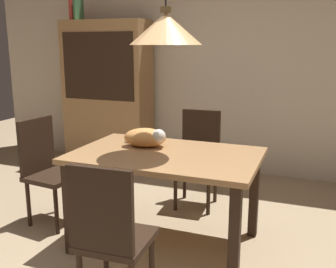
{
  "coord_description": "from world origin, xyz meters",
  "views": [
    {
      "loc": [
        1.14,
        -2.06,
        1.55
      ],
      "look_at": [
        0.04,
        0.78,
        0.85
      ],
      "focal_mm": 41.64,
      "sensor_mm": 36.0,
      "label": 1
    }
  ],
  "objects_px": {
    "chair_far_back": "(198,154)",
    "pendant_lamp": "(166,28)",
    "book_green_slim": "(79,10)",
    "dining_table": "(166,166)",
    "cat_sleeping": "(146,137)",
    "chair_near_front": "(110,233)",
    "book_red_tall": "(75,9)",
    "hutch_bookcase": "(108,97)",
    "chair_left_side": "(47,166)"
  },
  "relations": [
    {
      "from": "chair_near_front",
      "to": "hutch_bookcase",
      "type": "xyz_separation_m",
      "value": [
        -1.49,
        2.61,
        0.38
      ]
    },
    {
      "from": "dining_table",
      "to": "pendant_lamp",
      "type": "height_order",
      "value": "pendant_lamp"
    },
    {
      "from": "chair_left_side",
      "to": "pendant_lamp",
      "type": "xyz_separation_m",
      "value": [
        1.13,
        -0.01,
        1.15
      ]
    },
    {
      "from": "dining_table",
      "to": "chair_left_side",
      "type": "height_order",
      "value": "chair_left_side"
    },
    {
      "from": "cat_sleeping",
      "to": "book_green_slim",
      "type": "distance_m",
      "value": 2.58
    },
    {
      "from": "chair_near_front",
      "to": "cat_sleeping",
      "type": "xyz_separation_m",
      "value": [
        -0.22,
        1.0,
        0.32
      ]
    },
    {
      "from": "chair_left_side",
      "to": "cat_sleeping",
      "type": "xyz_separation_m",
      "value": [
        0.91,
        0.11,
        0.32
      ]
    },
    {
      "from": "chair_far_back",
      "to": "chair_near_front",
      "type": "distance_m",
      "value": 1.76
    },
    {
      "from": "chair_left_side",
      "to": "cat_sleeping",
      "type": "relative_size",
      "value": 2.34
    },
    {
      "from": "cat_sleeping",
      "to": "book_green_slim",
      "type": "relative_size",
      "value": 1.53
    },
    {
      "from": "chair_left_side",
      "to": "book_red_tall",
      "type": "xyz_separation_m",
      "value": [
        -0.79,
        1.73,
        1.48
      ]
    },
    {
      "from": "chair_near_front",
      "to": "book_green_slim",
      "type": "distance_m",
      "value": 3.53
    },
    {
      "from": "dining_table",
      "to": "chair_far_back",
      "type": "relative_size",
      "value": 1.51
    },
    {
      "from": "book_green_slim",
      "to": "chair_near_front",
      "type": "bearing_deg",
      "value": -54.42
    },
    {
      "from": "chair_far_back",
      "to": "pendant_lamp",
      "type": "distance_m",
      "value": 1.45
    },
    {
      "from": "dining_table",
      "to": "book_green_slim",
      "type": "distance_m",
      "value": 2.88
    },
    {
      "from": "cat_sleeping",
      "to": "dining_table",
      "type": "bearing_deg",
      "value": -29.06
    },
    {
      "from": "pendant_lamp",
      "to": "book_green_slim",
      "type": "distance_m",
      "value": 2.57
    },
    {
      "from": "chair_left_side",
      "to": "cat_sleeping",
      "type": "bearing_deg",
      "value": 6.93
    },
    {
      "from": "chair_far_back",
      "to": "book_green_slim",
      "type": "height_order",
      "value": "book_green_slim"
    },
    {
      "from": "chair_left_side",
      "to": "book_green_slim",
      "type": "height_order",
      "value": "book_green_slim"
    },
    {
      "from": "hutch_bookcase",
      "to": "pendant_lamp",
      "type": "bearing_deg",
      "value": -49.42
    },
    {
      "from": "hutch_bookcase",
      "to": "book_red_tall",
      "type": "xyz_separation_m",
      "value": [
        -0.43,
        0.0,
        1.1
      ]
    },
    {
      "from": "dining_table",
      "to": "chair_near_front",
      "type": "height_order",
      "value": "chair_near_front"
    },
    {
      "from": "book_green_slim",
      "to": "book_red_tall",
      "type": "bearing_deg",
      "value": 180.0
    },
    {
      "from": "chair_left_side",
      "to": "hutch_bookcase",
      "type": "relative_size",
      "value": 0.5
    },
    {
      "from": "chair_far_back",
      "to": "book_green_slim",
      "type": "relative_size",
      "value": 3.58
    },
    {
      "from": "chair_near_front",
      "to": "book_red_tall",
      "type": "bearing_deg",
      "value": 126.28
    },
    {
      "from": "chair_left_side",
      "to": "chair_near_front",
      "type": "xyz_separation_m",
      "value": [
        1.13,
        -0.89,
        0.0
      ]
    },
    {
      "from": "chair_left_side",
      "to": "pendant_lamp",
      "type": "height_order",
      "value": "pendant_lamp"
    },
    {
      "from": "chair_left_side",
      "to": "pendant_lamp",
      "type": "relative_size",
      "value": 0.72
    },
    {
      "from": "chair_far_back",
      "to": "chair_left_side",
      "type": "relative_size",
      "value": 1.0
    },
    {
      "from": "dining_table",
      "to": "chair_far_back",
      "type": "distance_m",
      "value": 0.89
    },
    {
      "from": "chair_left_side",
      "to": "pendant_lamp",
      "type": "distance_m",
      "value": 1.61
    },
    {
      "from": "cat_sleeping",
      "to": "hutch_bookcase",
      "type": "height_order",
      "value": "hutch_bookcase"
    },
    {
      "from": "hutch_bookcase",
      "to": "book_red_tall",
      "type": "distance_m",
      "value": 1.18
    },
    {
      "from": "chair_near_front",
      "to": "cat_sleeping",
      "type": "distance_m",
      "value": 1.07
    },
    {
      "from": "book_green_slim",
      "to": "chair_left_side",
      "type": "bearing_deg",
      "value": -66.85
    },
    {
      "from": "chair_far_back",
      "to": "cat_sleeping",
      "type": "bearing_deg",
      "value": -105.6
    },
    {
      "from": "dining_table",
      "to": "chair_near_front",
      "type": "relative_size",
      "value": 1.51
    },
    {
      "from": "dining_table",
      "to": "chair_left_side",
      "type": "distance_m",
      "value": 1.14
    },
    {
      "from": "chair_far_back",
      "to": "pendant_lamp",
      "type": "bearing_deg",
      "value": -89.74
    },
    {
      "from": "hutch_bookcase",
      "to": "book_red_tall",
      "type": "height_order",
      "value": "book_red_tall"
    },
    {
      "from": "chair_left_side",
      "to": "chair_near_front",
      "type": "height_order",
      "value": "same"
    },
    {
      "from": "chair_far_back",
      "to": "hutch_bookcase",
      "type": "distance_m",
      "value": 1.75
    },
    {
      "from": "chair_far_back",
      "to": "pendant_lamp",
      "type": "xyz_separation_m",
      "value": [
        0.0,
        -0.88,
        1.15
      ]
    },
    {
      "from": "dining_table",
      "to": "cat_sleeping",
      "type": "xyz_separation_m",
      "value": [
        -0.22,
        0.12,
        0.18
      ]
    },
    {
      "from": "chair_left_side",
      "to": "book_red_tall",
      "type": "bearing_deg",
      "value": 114.51
    },
    {
      "from": "chair_far_back",
      "to": "pendant_lamp",
      "type": "relative_size",
      "value": 0.72
    },
    {
      "from": "chair_far_back",
      "to": "book_green_slim",
      "type": "distance_m",
      "value": 2.52
    }
  ]
}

